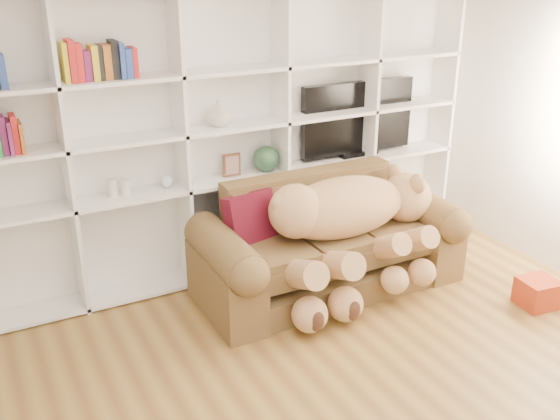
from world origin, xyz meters
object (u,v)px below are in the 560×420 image
gift_box (537,293)px  sofa (327,248)px  tv (357,119)px  teddy_bear (349,221)px

gift_box → sofa: bearing=141.0°
gift_box → tv: (-0.59, 1.73, 1.09)m
teddy_bear → tv: (0.63, 0.86, 0.57)m
teddy_bear → gift_box: 1.59m
sofa → teddy_bear: bearing=-64.5°
tv → sofa: bearing=-136.7°
sofa → tv: size_ratio=1.89×
sofa → gift_box: (1.31, -1.06, -0.23)m
teddy_bear → tv: 1.20m
sofa → tv: (0.71, 0.67, 0.86)m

